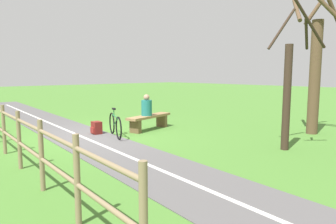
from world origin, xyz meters
TOP-DOWN VIEW (x-y plane):
  - ground_plane at (0.00, 0.00)m, footprint 80.00×80.00m
  - paved_path at (0.81, 4.00)m, footprint 5.04×36.02m
  - path_centre_line at (0.81, 4.00)m, footprint 2.93×31.88m
  - bench at (-1.85, 0.33)m, footprint 1.99×0.86m
  - person_seated at (-1.72, 0.36)m, footprint 0.43×0.43m
  - bicycle at (-0.34, 0.56)m, footprint 0.62×1.56m
  - backpack at (-0.11, -0.15)m, footprint 0.31×0.34m
  - fence_roadside at (2.77, 1.27)m, footprint 0.81×10.52m
  - tree_mid_field at (-2.65, 4.83)m, footprint 1.20×1.21m
  - tree_by_path at (-5.24, 4.35)m, footprint 1.38×1.66m

SIDE VIEW (x-z plane):
  - ground_plane at x=0.00m, z-range 0.00..0.00m
  - paved_path at x=0.81m, z-range 0.00..0.02m
  - path_centre_line at x=0.81m, z-range 0.02..0.02m
  - backpack at x=-0.11m, z-range 0.00..0.40m
  - bench at x=-1.85m, z-range 0.10..0.60m
  - bicycle at x=-0.34m, z-range -0.07..0.79m
  - fence_roadside at x=2.77m, z-range 0.10..1.28m
  - person_seated at x=-1.72m, z-range 0.44..1.16m
  - tree_mid_field at x=-2.65m, z-range -0.22..3.33m
  - tree_by_path at x=-5.24m, z-range -0.22..4.42m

